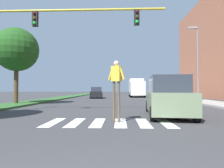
% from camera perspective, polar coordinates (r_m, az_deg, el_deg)
% --- Properties ---
extents(ground_plane, '(140.00, 140.00, 0.00)m').
position_cam_1_polar(ground_plane, '(31.53, 1.47, -3.92)').
color(ground_plane, '#38383A').
extents(crosswalk, '(4.95, 2.20, 0.01)m').
position_cam_1_polar(crosswalk, '(7.97, -0.81, -11.11)').
color(crosswalk, silver).
rests_on(crosswalk, ground_plane).
extents(median_strip, '(2.58, 64.00, 0.15)m').
position_cam_1_polar(median_strip, '(30.72, -13.83, -3.81)').
color(median_strip, '#2D5B28').
rests_on(median_strip, ground_plane).
extents(tree_mid, '(3.70, 3.70, 6.42)m').
position_cam_1_polar(tree_mid, '(18.94, -25.90, 8.88)').
color(tree_mid, '#4C3823').
rests_on(tree_mid, median_strip).
extents(sidewalk_right, '(3.00, 64.00, 0.15)m').
position_cam_1_polar(sidewalk_right, '(30.69, 18.06, -3.78)').
color(sidewalk_right, '#9E9991').
rests_on(sidewalk_right, ground_plane).
extents(traffic_light_gantry, '(9.96, 0.30, 6.00)m').
position_cam_1_polar(traffic_light_gantry, '(11.64, -21.23, 13.88)').
color(traffic_light_gantry, gold).
rests_on(traffic_light_gantry, median_strip).
extents(street_lamp_right, '(1.02, 0.24, 7.50)m').
position_cam_1_polar(street_lamp_right, '(21.73, 23.31, 7.25)').
color(street_lamp_right, slate).
rests_on(street_lamp_right, sidewalk_right).
extents(pedestrian_performer, '(0.72, 0.39, 2.49)m').
position_cam_1_polar(pedestrian_performer, '(7.97, 1.27, 0.85)').
color(pedestrian_performer, brown).
rests_on(pedestrian_performer, ground_plane).
extents(suv_crossing, '(2.34, 4.75, 1.97)m').
position_cam_1_polar(suv_crossing, '(10.24, 15.79, -3.70)').
color(suv_crossing, gray).
rests_on(suv_crossing, ground_plane).
extents(sedan_midblock, '(2.09, 4.39, 1.65)m').
position_cam_1_polar(sedan_midblock, '(29.47, -4.51, -2.60)').
color(sedan_midblock, black).
rests_on(sedan_midblock, ground_plane).
extents(truck_box_delivery, '(2.40, 6.20, 3.10)m').
position_cam_1_polar(truck_box_delivery, '(33.75, 7.08, -0.98)').
color(truck_box_delivery, silver).
rests_on(truck_box_delivery, ground_plane).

